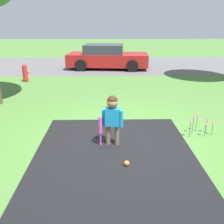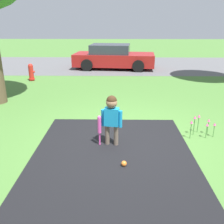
{
  "view_description": "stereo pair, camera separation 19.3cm",
  "coord_description": "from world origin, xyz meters",
  "px_view_note": "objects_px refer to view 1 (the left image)",
  "views": [
    {
      "loc": [
        -0.37,
        -4.78,
        2.33
      ],
      "look_at": [
        -0.26,
        0.08,
        0.54
      ],
      "focal_mm": 40.0,
      "sensor_mm": 36.0,
      "label": 1
    },
    {
      "loc": [
        -0.17,
        -4.78,
        2.33
      ],
      "look_at": [
        -0.26,
        0.08,
        0.54
      ],
      "focal_mm": 40.0,
      "sensor_mm": 36.0,
      "label": 2
    }
  ],
  "objects_px": {
    "child": "(112,114)",
    "baseball_bat": "(100,126)",
    "sports_ball": "(127,163)",
    "fire_hydrant": "(25,73)",
    "parked_car": "(107,57)"
  },
  "relations": [
    {
      "from": "baseball_bat",
      "to": "parked_car",
      "type": "height_order",
      "value": "parked_car"
    },
    {
      "from": "baseball_bat",
      "to": "sports_ball",
      "type": "bearing_deg",
      "value": -58.83
    },
    {
      "from": "child",
      "to": "fire_hydrant",
      "type": "relative_size",
      "value": 1.46
    },
    {
      "from": "baseball_bat",
      "to": "sports_ball",
      "type": "relative_size",
      "value": 6.53
    },
    {
      "from": "child",
      "to": "parked_car",
      "type": "height_order",
      "value": "parked_car"
    },
    {
      "from": "baseball_bat",
      "to": "fire_hydrant",
      "type": "height_order",
      "value": "fire_hydrant"
    },
    {
      "from": "sports_ball",
      "to": "child",
      "type": "bearing_deg",
      "value": 105.82
    },
    {
      "from": "child",
      "to": "baseball_bat",
      "type": "bearing_deg",
      "value": -162.92
    },
    {
      "from": "fire_hydrant",
      "to": "parked_car",
      "type": "relative_size",
      "value": 0.17
    },
    {
      "from": "fire_hydrant",
      "to": "child",
      "type": "bearing_deg",
      "value": -58.7
    },
    {
      "from": "sports_ball",
      "to": "fire_hydrant",
      "type": "bearing_deg",
      "value": 119.59
    },
    {
      "from": "fire_hydrant",
      "to": "parked_car",
      "type": "bearing_deg",
      "value": 40.99
    },
    {
      "from": "child",
      "to": "fire_hydrant",
      "type": "height_order",
      "value": "child"
    },
    {
      "from": "baseball_bat",
      "to": "parked_car",
      "type": "xyz_separation_m",
      "value": [
        0.16,
        8.5,
        0.17
      ]
    },
    {
      "from": "child",
      "to": "baseball_bat",
      "type": "relative_size",
      "value": 1.63
    }
  ]
}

